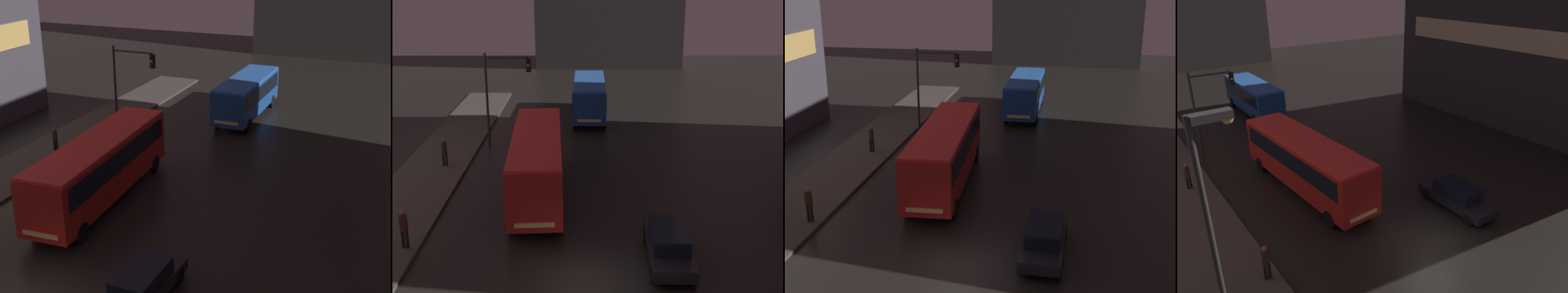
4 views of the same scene
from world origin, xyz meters
The scene contains 8 objects.
ground_plane centered at (0.00, 0.00, 0.00)m, with size 120.00×120.00×0.00m, color black.
sidewalk_left centered at (-9.00, 10.00, 0.07)m, with size 4.00×48.00×0.15m.
bus_near centered at (-2.37, 8.83, 2.10)m, with size 3.11×11.38×3.41m.
bus_far centered at (0.52, 25.12, 1.91)m, with size 2.63×9.29×3.09m.
car_taxi centered at (3.53, 1.86, 0.74)m, with size 1.85×4.70×1.45m.
pedestrian_near centered at (-8.35, 13.08, 1.13)m, with size 0.45×0.45×1.71m.
pedestrian_mid centered at (-7.53, 2.76, 1.16)m, with size 0.48×0.48×1.73m.
traffic_light_main centered at (-5.36, 17.45, 4.27)m, with size 3.06×0.35×6.35m.
Camera 2 is at (0.08, -18.05, 11.33)m, focal length 50.00 mm.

